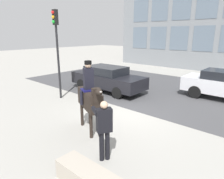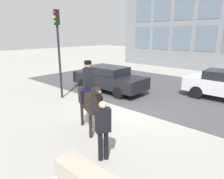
% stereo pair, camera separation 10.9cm
% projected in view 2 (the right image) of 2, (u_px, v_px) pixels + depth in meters
% --- Properties ---
extents(ground_plane, '(80.00, 80.00, 0.00)m').
position_uv_depth(ground_plane, '(125.00, 114.00, 8.67)').
color(ground_plane, '#9E9B93').
extents(road_surface, '(20.52, 8.50, 0.01)m').
position_uv_depth(road_surface, '(174.00, 91.00, 12.06)').
color(road_surface, '#444447').
rests_on(road_surface, ground_plane).
extents(mounted_horse_lead, '(1.76, 1.02, 2.49)m').
position_uv_depth(mounted_horse_lead, '(90.00, 97.00, 6.84)').
color(mounted_horse_lead, black).
rests_on(mounted_horse_lead, ground_plane).
extents(pedestrian_bystander, '(0.91, 0.46, 1.69)m').
position_uv_depth(pedestrian_bystander, '(103.00, 126.00, 5.25)').
color(pedestrian_bystander, black).
rests_on(pedestrian_bystander, ground_plane).
extents(street_car_near_lane, '(4.69, 1.84, 1.48)m').
position_uv_depth(street_car_near_lane, '(109.00, 78.00, 12.01)').
color(street_car_near_lane, black).
rests_on(street_car_near_lane, ground_plane).
extents(traffic_light, '(0.24, 0.29, 4.49)m').
position_uv_depth(traffic_light, '(58.00, 41.00, 10.05)').
color(traffic_light, black).
rests_on(traffic_light, ground_plane).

